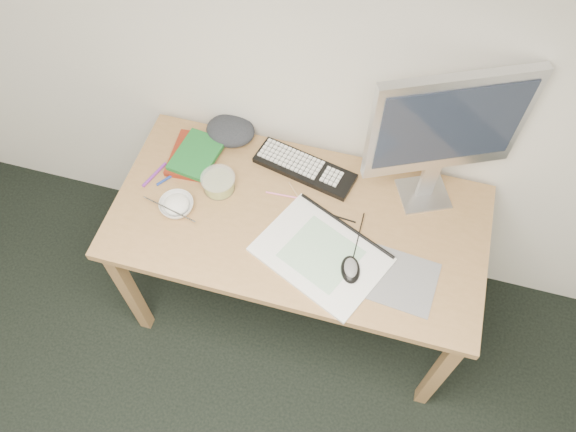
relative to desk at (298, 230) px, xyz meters
The scene contains 18 objects.
desk is the anchor object (origin of this frame).
mousepad 0.44m from the desk, 19.80° to the right, with size 0.24×0.22×0.00m, color gray.
sketchpad 0.19m from the desk, 47.02° to the right, with size 0.44×0.31×0.01m, color white.
keyboard 0.25m from the desk, 98.81° to the left, with size 0.40×0.13×0.02m, color black.
monitor 0.68m from the desk, 28.66° to the left, with size 0.49×0.26×0.61m.
mouse 0.30m from the desk, 35.16° to the right, with size 0.07×0.11×0.04m, color black.
rice_bowl 0.47m from the desk, behind, with size 0.13×0.13×0.04m, color white.
chopsticks 0.49m from the desk, 166.59° to the right, with size 0.02×0.02×0.22m, color silver.
fruit_tub 0.36m from the desk, behind, with size 0.13×0.13×0.06m, color gold.
book_red 0.52m from the desk, 160.46° to the left, with size 0.17×0.23×0.02m, color maroon.
book_green 0.50m from the desk, 160.35° to the left, with size 0.16×0.22×0.02m, color #196729.
cloth_lump 0.50m from the desk, 139.61° to the left, with size 0.17×0.14×0.07m, color #222629.
pencil_pink 0.14m from the desk, 127.04° to the left, with size 0.01×0.01×0.17m, color pink.
pencil_tan 0.12m from the desk, 100.03° to the left, with size 0.01×0.01×0.19m, color tan.
pencil_black 0.16m from the desk, 20.66° to the left, with size 0.01×0.01×0.16m, color black.
marker_blue 0.55m from the desk, behind, with size 0.01×0.01×0.12m, color navy.
marker_orange 0.50m from the desk, 165.69° to the left, with size 0.01×0.01×0.12m, color #C95E17.
marker_purple 0.60m from the desk, behind, with size 0.01×0.01×0.13m, color purple.
Camera 1 is at (0.48, 0.36, 2.53)m, focal length 35.00 mm.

